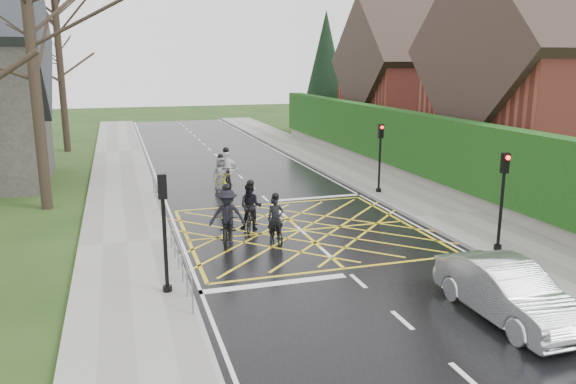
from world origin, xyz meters
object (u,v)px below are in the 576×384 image
cyclist_rear (276,226)px  car (507,291)px  cyclist_front (227,175)px  cyclist_mid (228,222)px  cyclist_back (251,211)px  cyclist_lead (221,179)px

cyclist_rear → car: bearing=-61.0°
cyclist_rear → cyclist_front: cyclist_front is taller
cyclist_rear → cyclist_mid: (-1.58, 0.27, 0.20)m
cyclist_back → cyclist_front: size_ratio=0.92×
cyclist_rear → cyclist_back: (-0.49, 1.55, 0.15)m
cyclist_mid → cyclist_front: 7.92m
cyclist_back → cyclist_front: (0.39, 6.51, 0.06)m
cyclist_back → cyclist_front: cyclist_front is taller
cyclist_front → car: cyclist_front is taller
cyclist_mid → cyclist_lead: cyclist_mid is taller
cyclist_front → car: 15.65m
cyclist_back → cyclist_mid: size_ratio=0.85×
cyclist_rear → cyclist_mid: 1.62m
cyclist_mid → cyclist_lead: 7.55m
cyclist_front → car: size_ratio=0.50×
cyclist_rear → car: (3.56, -7.16, 0.14)m
cyclist_back → car: 9.60m
cyclist_mid → car: 9.03m
cyclist_front → cyclist_lead: (-0.32, -0.32, -0.13)m
cyclist_rear → cyclist_lead: cyclist_lead is taller
cyclist_front → car: bearing=-75.8°
cyclist_rear → car: 7.99m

